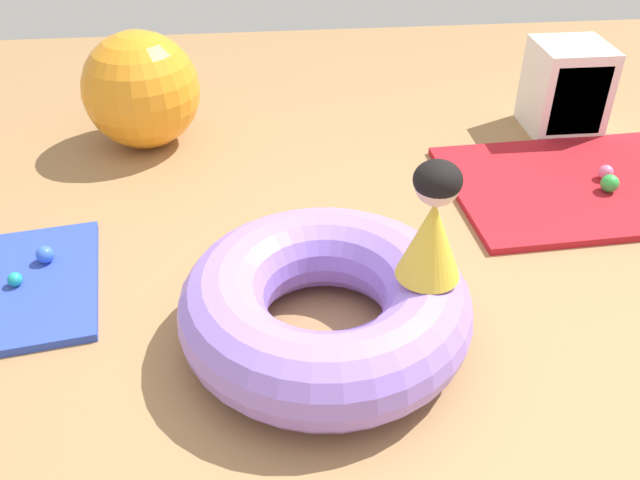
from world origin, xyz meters
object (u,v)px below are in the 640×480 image
(child_in_yellow, at_px, (433,223))
(play_ball_green_second, at_px, (610,183))
(inflatable_cushion, at_px, (325,306))
(play_ball_pink, at_px, (606,172))
(exercise_ball_large, at_px, (141,90))
(storage_cube, at_px, (567,89))
(play_ball_blue, at_px, (45,255))
(play_ball_teal, at_px, (15,279))

(child_in_yellow, height_order, play_ball_green_second, child_in_yellow)
(inflatable_cushion, relative_size, play_ball_green_second, 11.99)
(play_ball_pink, distance_m, exercise_ball_large, 2.76)
(inflatable_cushion, distance_m, storage_cube, 2.51)
(child_in_yellow, relative_size, play_ball_blue, 5.88)
(play_ball_pink, xyz_separation_m, play_ball_blue, (-2.97, -0.48, -0.00))
(play_ball_blue, xyz_separation_m, storage_cube, (2.99, 1.19, 0.20))
(play_ball_green_second, relative_size, exercise_ball_large, 0.14)
(child_in_yellow, bearing_deg, play_ball_teal, -94.15)
(inflatable_cushion, xyz_separation_m, child_in_yellow, (0.39, -0.06, 0.42))
(play_ball_pink, xyz_separation_m, play_ball_green_second, (-0.04, -0.13, 0.01))
(play_ball_blue, bearing_deg, storage_cube, 21.75)
(inflatable_cushion, bearing_deg, play_ball_teal, 161.76)
(exercise_ball_large, bearing_deg, storage_cube, -1.88)
(play_ball_pink, distance_m, play_ball_green_second, 0.14)
(inflatable_cushion, bearing_deg, play_ball_pink, 32.59)
(play_ball_teal, relative_size, exercise_ball_large, 0.09)
(child_in_yellow, xyz_separation_m, play_ball_green_second, (1.28, 1.02, -0.51))
(child_in_yellow, relative_size, play_ball_pink, 5.77)
(play_ball_blue, distance_m, storage_cube, 3.23)
(play_ball_green_second, bearing_deg, child_in_yellow, -141.43)
(child_in_yellow, bearing_deg, storage_cube, 156.22)
(exercise_ball_large, xyz_separation_m, storage_cube, (2.65, -0.09, -0.07))
(play_ball_pink, relative_size, play_ball_green_second, 0.86)
(child_in_yellow, height_order, play_ball_pink, child_in_yellow)
(play_ball_teal, relative_size, storage_cube, 0.12)
(inflatable_cushion, height_order, exercise_ball_large, exercise_ball_large)
(inflatable_cushion, relative_size, child_in_yellow, 2.42)
(play_ball_teal, height_order, play_ball_green_second, play_ball_green_second)
(play_ball_pink, bearing_deg, play_ball_green_second, -106.86)
(play_ball_pink, xyz_separation_m, exercise_ball_large, (-2.62, 0.80, 0.27))
(child_in_yellow, bearing_deg, play_ball_blue, -100.20)
(play_ball_teal, bearing_deg, child_in_yellow, -16.16)
(inflatable_cushion, relative_size, play_ball_pink, 13.97)
(inflatable_cushion, xyz_separation_m, storage_cube, (1.74, 1.81, 0.10))
(play_ball_green_second, bearing_deg, play_ball_pink, 73.14)
(play_ball_blue, relative_size, storage_cube, 0.15)
(child_in_yellow, xyz_separation_m, play_ball_teal, (-1.74, 0.51, -0.52))
(play_ball_green_second, relative_size, storage_cube, 0.18)
(storage_cube, bearing_deg, child_in_yellow, -125.80)
(storage_cube, bearing_deg, play_ball_pink, -91.99)
(play_ball_green_second, bearing_deg, play_ball_teal, -170.31)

